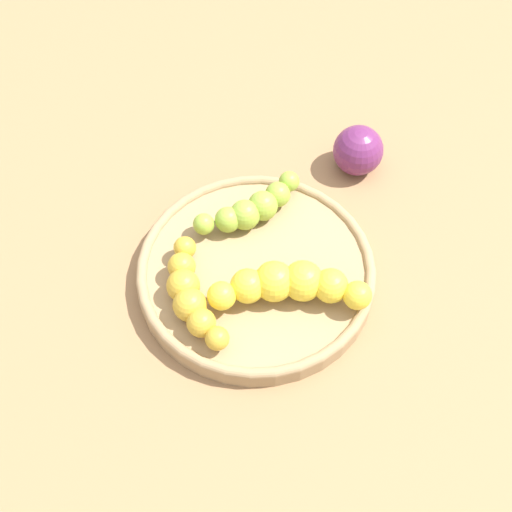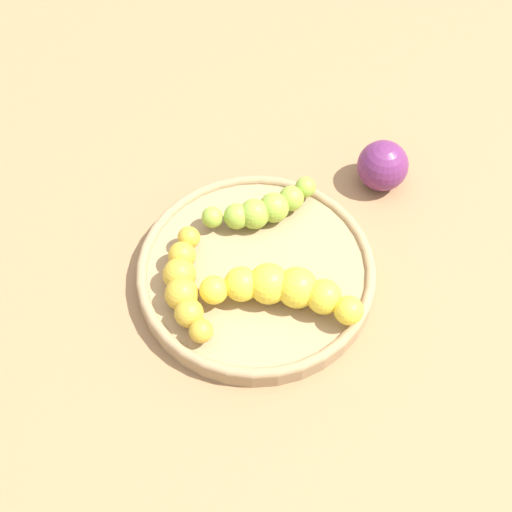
# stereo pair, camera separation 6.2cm
# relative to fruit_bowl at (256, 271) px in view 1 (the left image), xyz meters

# --- Properties ---
(ground_plane) EXTENTS (2.40, 2.40, 0.00)m
(ground_plane) POSITION_rel_fruit_bowl_xyz_m (0.00, 0.00, -0.01)
(ground_plane) COLOR #936D47
(fruit_bowl) EXTENTS (0.22, 0.22, 0.02)m
(fruit_bowl) POSITION_rel_fruit_bowl_xyz_m (0.00, 0.00, 0.00)
(fruit_bowl) COLOR #A08259
(fruit_bowl) RESTS_ON ground_plane
(banana_yellow) EXTENTS (0.13, 0.09, 0.04)m
(banana_yellow) POSITION_rel_fruit_bowl_xyz_m (0.01, -0.04, 0.03)
(banana_yellow) COLOR yellow
(banana_yellow) RESTS_ON fruit_bowl
(banana_green) EXTENTS (0.12, 0.04, 0.03)m
(banana_green) POSITION_rel_fruit_bowl_xyz_m (0.03, 0.05, 0.02)
(banana_green) COLOR #8CAD38
(banana_green) RESTS_ON fruit_bowl
(banana_spotted) EXTENTS (0.05, 0.12, 0.03)m
(banana_spotted) POSITION_rel_fruit_bowl_xyz_m (-0.07, -0.00, 0.02)
(banana_spotted) COLOR gold
(banana_spotted) RESTS_ON fruit_bowl
(plum_purple) EXTENTS (0.05, 0.05, 0.05)m
(plum_purple) POSITION_rel_fruit_bowl_xyz_m (0.16, 0.07, 0.01)
(plum_purple) COLOR #662659
(plum_purple) RESTS_ON ground_plane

